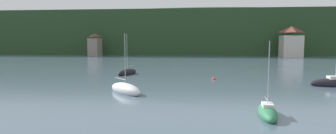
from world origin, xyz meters
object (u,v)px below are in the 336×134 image
sailboat_far_0 (127,73)px  shore_building_westcentral (291,42)px  sailboat_mid_4 (267,112)px  sailboat_mid_2 (125,90)px  shore_building_west (95,45)px  sailboat_far_6 (335,83)px  mooring_buoy_far (214,80)px

sailboat_far_0 → shore_building_westcentral: bearing=160.9°
sailboat_mid_4 → sailboat_mid_2: bearing=-117.6°
shore_building_west → sailboat_far_6: bearing=-49.5°
sailboat_far_6 → sailboat_mid_2: bearing=13.8°
sailboat_mid_2 → shore_building_west: bearing=160.2°
sailboat_mid_4 → sailboat_far_6: bearing=147.6°
sailboat_far_0 → sailboat_far_6: (26.08, -8.29, 0.05)m
sailboat_far_0 → sailboat_far_6: size_ratio=1.05×
shore_building_westcentral → sailboat_mid_2: shore_building_westcentral is taller
shore_building_west → sailboat_mid_4: 81.65m
sailboat_far_0 → sailboat_mid_2: size_ratio=1.04×
shore_building_westcentral → sailboat_far_0: bearing=-128.2°
shore_building_west → sailboat_mid_2: size_ratio=1.21×
sailboat_mid_2 → shore_building_westcentral: bearing=108.6°
shore_building_westcentral → sailboat_mid_4: shore_building_westcentral is taller
sailboat_far_0 → sailboat_mid_2: sailboat_far_0 is taller
sailboat_mid_4 → sailboat_far_0: bearing=-140.4°
sailboat_mid_2 → sailboat_far_6: 23.45m
shore_building_west → sailboat_mid_2: bearing=-67.3°
sailboat_far_6 → mooring_buoy_far: size_ratio=10.60×
sailboat_mid_4 → shore_building_west: bearing=-146.6°
shore_building_west → sailboat_far_6: size_ratio=1.22×
shore_building_westcentral → mooring_buoy_far: 60.51m
sailboat_far_0 → mooring_buoy_far: sailboat_far_0 is taller
sailboat_mid_2 → sailboat_far_6: bearing=63.4°
sailboat_far_0 → sailboat_mid_4: size_ratio=1.19×
mooring_buoy_far → shore_building_westcentral: bearing=64.0°
shore_building_west → sailboat_far_0: 54.84m
sailboat_mid_2 → mooring_buoy_far: 13.81m
shore_building_west → sailboat_mid_4: (38.69, -71.83, -3.34)m
shore_building_westcentral → sailboat_far_6: shore_building_westcentral is taller
shore_building_west → sailboat_mid_2: (26.87, -64.23, -3.31)m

